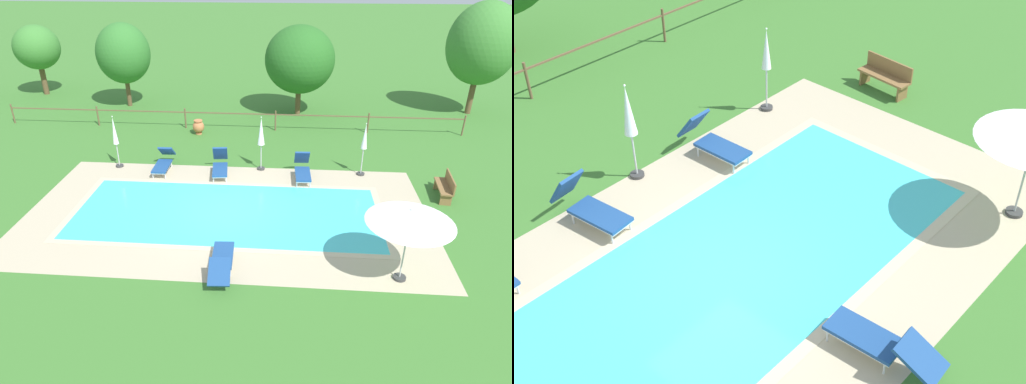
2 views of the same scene
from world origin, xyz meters
TOP-DOWN VIEW (x-y plane):
  - ground_plane at (0.00, 0.00)m, footprint 160.00×160.00m
  - pool_deck_paving at (0.00, 0.00)m, footprint 14.03×7.70m
  - swimming_pool_water at (0.00, 0.00)m, footprint 10.58×4.25m
  - pool_coping_rim at (0.00, 0.00)m, footprint 11.06×4.73m
  - sun_lounger_north_near_steps at (2.67, 2.98)m, footprint 0.68×1.87m
  - sun_lounger_north_mid at (0.32, -3.26)m, footprint 0.73×2.10m
  - sun_lounger_north_far at (-0.71, 3.13)m, footprint 0.83×1.87m
  - patio_umbrella_closed_row_west at (0.94, 3.71)m, footprint 0.32×0.32m
  - patio_umbrella_closed_row_centre at (5.09, 3.51)m, footprint 0.32×0.32m
  - wooden_bench_lawn_side at (7.95, 1.80)m, footprint 0.58×1.54m

SIDE VIEW (x-z plane):
  - ground_plane at x=0.00m, z-range 0.00..0.00m
  - pool_deck_paving at x=0.00m, z-range 0.00..0.01m
  - swimming_pool_water at x=0.00m, z-range 0.00..0.01m
  - pool_coping_rim at x=0.00m, z-range 0.01..0.01m
  - sun_lounger_north_mid at x=0.32m, z-range -0.01..0.72m
  - sun_lounger_north_near_steps at x=2.67m, z-range -0.10..0.90m
  - sun_lounger_north_far at x=-0.71m, z-range -0.11..0.91m
  - wooden_bench_lawn_side at x=7.95m, z-range 0.03..0.90m
  - patio_umbrella_closed_row_centre at x=5.09m, z-range 0.34..2.58m
  - patio_umbrella_closed_row_west at x=0.94m, z-range 0.39..2.72m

